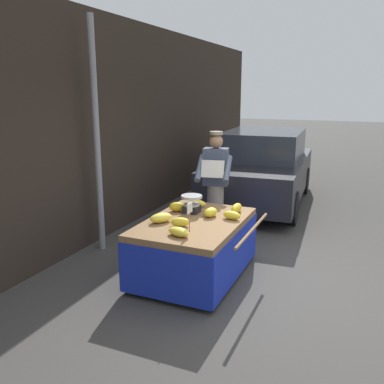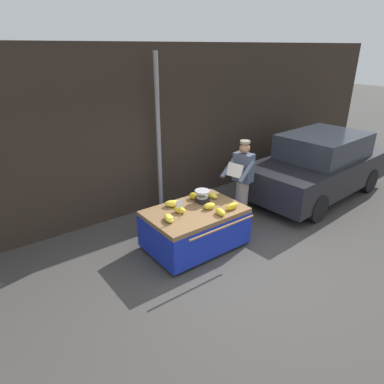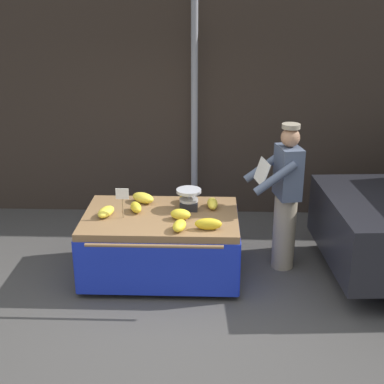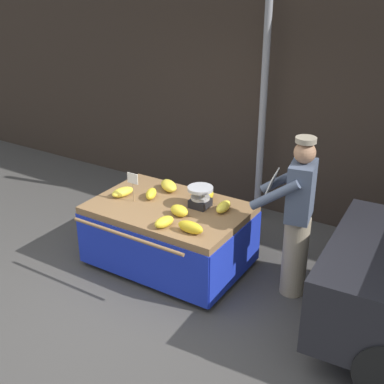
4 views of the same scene
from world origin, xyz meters
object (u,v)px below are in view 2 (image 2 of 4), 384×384
(banana_bunch_7, at_px, (232,206))
(vendor_person, at_px, (242,181))
(banana_cart, at_px, (195,220))
(banana_bunch_1, at_px, (169,218))
(price_sign, at_px, (180,205))
(banana_bunch_5, at_px, (173,204))
(banana_bunch_6, at_px, (180,210))
(parked_car, at_px, (318,166))
(banana_bunch_0, at_px, (210,206))
(street_pole, at_px, (159,137))
(banana_bunch_4, at_px, (212,195))
(weighing_scale, at_px, (202,196))
(banana_bunch_3, at_px, (220,212))
(banana_bunch_2, at_px, (194,196))

(banana_bunch_7, xyz_separation_m, vendor_person, (0.86, 0.62, 0.07))
(banana_cart, bearing_deg, banana_bunch_1, -174.11)
(price_sign, height_order, banana_bunch_5, price_sign)
(banana_bunch_6, xyz_separation_m, parked_car, (4.10, 0.02, -0.04))
(banana_bunch_5, height_order, parked_car, parked_car)
(banana_bunch_7, bearing_deg, vendor_person, 35.60)
(price_sign, xyz_separation_m, banana_bunch_7, (0.92, -0.27, -0.19))
(banana_bunch_0, bearing_deg, street_pole, 86.94)
(street_pole, xyz_separation_m, banana_cart, (-0.32, -1.65, -1.12))
(banana_bunch_4, distance_m, vendor_person, 0.82)
(weighing_scale, height_order, banana_bunch_5, weighing_scale)
(banana_bunch_4, bearing_deg, banana_bunch_1, -166.80)
(weighing_scale, bearing_deg, banana_bunch_6, -169.84)
(vendor_person, bearing_deg, parked_car, -3.39)
(banana_bunch_3, relative_size, banana_bunch_7, 0.84)
(banana_bunch_3, bearing_deg, weighing_scale, 82.87)
(price_sign, distance_m, vendor_person, 1.82)
(banana_bunch_0, height_order, banana_bunch_4, banana_bunch_0)
(banana_bunch_3, bearing_deg, banana_bunch_4, 61.49)
(banana_bunch_7, bearing_deg, banana_bunch_2, 108.75)
(banana_bunch_1, bearing_deg, banana_bunch_7, -15.95)
(price_sign, distance_m, banana_bunch_5, 0.52)
(banana_cart, xyz_separation_m, banana_bunch_0, (0.23, -0.13, 0.26))
(street_pole, bearing_deg, vendor_person, -53.00)
(street_pole, distance_m, banana_cart, 2.02)
(banana_cart, distance_m, banana_bunch_3, 0.53)
(banana_bunch_0, height_order, banana_bunch_3, banana_bunch_0)
(vendor_person, bearing_deg, banana_bunch_5, 175.96)
(banana_cart, relative_size, banana_bunch_7, 6.11)
(price_sign, bearing_deg, banana_bunch_4, 18.31)
(banana_cart, relative_size, banana_bunch_4, 6.58)
(street_pole, bearing_deg, banana_bunch_5, -113.21)
(banana_bunch_3, relative_size, banana_bunch_6, 1.03)
(weighing_scale, height_order, banana_bunch_7, weighing_scale)
(price_sign, distance_m, banana_bunch_0, 0.65)
(banana_bunch_2, relative_size, banana_bunch_7, 0.73)
(weighing_scale, xyz_separation_m, banana_bunch_4, (0.27, 0.04, -0.07))
(banana_bunch_0, xyz_separation_m, banana_bunch_5, (-0.46, 0.48, -0.00))
(price_sign, bearing_deg, banana_bunch_0, -1.83)
(banana_bunch_0, distance_m, banana_bunch_1, 0.82)
(banana_bunch_1, xyz_separation_m, vendor_person, (1.98, 0.30, 0.08))
(weighing_scale, xyz_separation_m, banana_bunch_2, (-0.03, 0.20, -0.05))
(banana_bunch_6, relative_size, parked_car, 0.06)
(price_sign, bearing_deg, weighing_scale, 21.76)
(street_pole, bearing_deg, banana_cart, -101.05)
(banana_bunch_1, relative_size, vendor_person, 0.16)
(street_pole, distance_m, banana_bunch_4, 1.70)
(banana_bunch_1, height_order, parked_car, parked_car)
(banana_bunch_3, relative_size, parked_car, 0.06)
(banana_cart, xyz_separation_m, banana_bunch_5, (-0.24, 0.35, 0.26))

